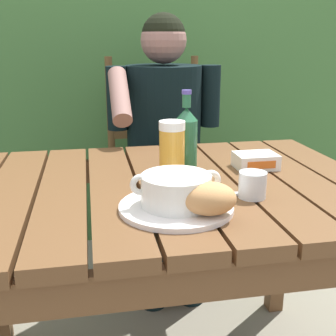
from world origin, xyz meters
TOP-DOWN VIEW (x-y plane):
  - dining_table at (-0.00, 0.00)m, footprint 1.18×0.83m
  - hedge_backdrop at (-0.10, 1.52)m, footprint 3.12×0.90m
  - chair_near_diner at (0.13, 0.86)m, footprint 0.46×0.46m
  - person_eating at (0.13, 0.65)m, footprint 0.48×0.47m
  - serving_plate at (-0.00, -0.20)m, footprint 0.27×0.27m
  - soup_bowl at (-0.00, -0.20)m, footprint 0.21×0.16m
  - bread_roll at (0.06, -0.27)m, footprint 0.13×0.11m
  - beer_glass at (0.03, 0.02)m, footprint 0.07×0.07m
  - beer_bottle at (0.09, 0.10)m, footprint 0.07×0.07m
  - water_glass_small at (0.20, -0.16)m, footprint 0.07×0.07m
  - butter_tub at (0.31, 0.08)m, footprint 0.12×0.10m
  - table_knife at (0.12, -0.12)m, footprint 0.15×0.06m

SIDE VIEW (x-z plane):
  - chair_near_diner at x=0.13m, z-range -0.03..1.00m
  - dining_table at x=0.00m, z-range 0.27..1.00m
  - person_eating at x=0.13m, z-range 0.11..1.32m
  - table_knife at x=0.12m, z-range 0.73..0.74m
  - serving_plate at x=0.00m, z-range 0.73..0.75m
  - butter_tub at x=0.31m, z-range 0.73..0.78m
  - water_glass_small at x=0.20m, z-range 0.73..0.80m
  - bread_roll at x=0.06m, z-range 0.75..0.82m
  - soup_bowl at x=0.00m, z-range 0.74..0.82m
  - beer_glass at x=0.03m, z-range 0.73..0.90m
  - beer_bottle at x=0.09m, z-range 0.71..0.95m
  - hedge_backdrop at x=-0.10m, z-range -0.21..2.54m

